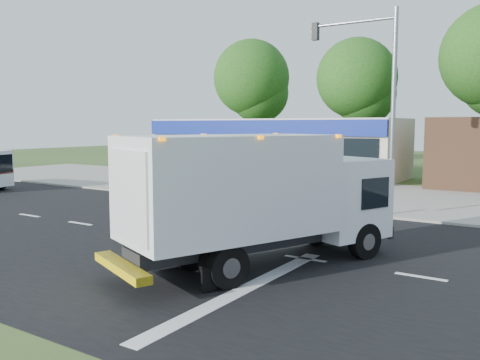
# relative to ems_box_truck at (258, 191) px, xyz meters

# --- Properties ---
(ground) EXTENTS (120.00, 120.00, 0.00)m
(ground) POSITION_rel_ems_box_truck_xyz_m (-2.31, 1.32, -1.93)
(ground) COLOR #385123
(ground) RESTS_ON ground
(road_asphalt) EXTENTS (60.00, 14.00, 0.02)m
(road_asphalt) POSITION_rel_ems_box_truck_xyz_m (-2.31, 1.32, -1.92)
(road_asphalt) COLOR black
(road_asphalt) RESTS_ON ground
(sidewalk) EXTENTS (60.00, 2.40, 0.12)m
(sidewalk) POSITION_rel_ems_box_truck_xyz_m (-2.31, 9.52, -1.87)
(sidewalk) COLOR gray
(sidewalk) RESTS_ON ground
(parking_apron) EXTENTS (60.00, 9.00, 0.02)m
(parking_apron) POSITION_rel_ems_box_truck_xyz_m (-2.31, 15.32, -1.92)
(parking_apron) COLOR gray
(parking_apron) RESTS_ON ground
(lane_markings) EXTENTS (55.20, 7.00, 0.01)m
(lane_markings) POSITION_rel_ems_box_truck_xyz_m (-0.96, -0.03, -1.91)
(lane_markings) COLOR silver
(lane_markings) RESTS_ON road_asphalt
(ems_box_truck) EXTENTS (5.09, 7.85, 3.34)m
(ems_box_truck) POSITION_rel_ems_box_truck_xyz_m (0.00, 0.00, 0.00)
(ems_box_truck) COLOR black
(ems_box_truck) RESTS_ON ground
(emergency_worker) EXTENTS (0.71, 0.78, 1.90)m
(emergency_worker) POSITION_rel_ems_box_truck_xyz_m (-5.10, 0.69, -1.00)
(emergency_worker) COLOR #C1B881
(emergency_worker) RESTS_ON ground
(retail_strip_mall) EXTENTS (18.00, 6.20, 4.00)m
(retail_strip_mall) POSITION_rel_ems_box_truck_xyz_m (-11.31, 21.25, 0.08)
(retail_strip_mall) COLOR beige
(retail_strip_mall) RESTS_ON ground
(traffic_signal_pole) EXTENTS (3.51, 0.25, 8.00)m
(traffic_signal_pole) POSITION_rel_ems_box_truck_xyz_m (0.05, 8.92, 3.00)
(traffic_signal_pole) COLOR gray
(traffic_signal_pole) RESTS_ON ground
(background_trees) EXTENTS (36.77, 7.39, 12.10)m
(background_trees) POSITION_rel_ems_box_truck_xyz_m (-3.15, 29.49, 5.45)
(background_trees) COLOR #332114
(background_trees) RESTS_ON ground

